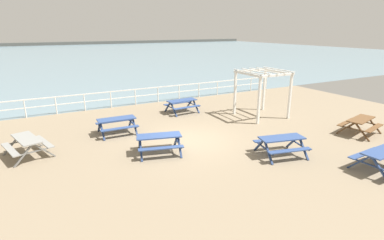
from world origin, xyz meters
name	(u,v)px	position (x,y,z in m)	size (l,w,h in m)	color
ground_plane	(189,143)	(0.00, 0.00, -0.10)	(30.00, 24.00, 0.20)	gray
sea_band	(63,55)	(0.00, 52.75, 0.00)	(142.00, 90.00, 0.01)	gray
distant_shoreline	(48,45)	(0.00, 95.75, 0.00)	(142.00, 6.00, 1.80)	#4C4C47
seaward_railing	(135,94)	(0.00, 7.75, 0.74)	(23.07, 0.07, 1.08)	white
picnic_table_near_left	(27,142)	(-6.51, 1.54, 0.58)	(1.92, 2.13, 0.80)	gray
picnic_table_near_right	(281,142)	(2.53, -3.24, 0.58)	(2.09, 1.88, 0.80)	#334C84
picnic_table_mid_centre	(383,156)	(4.73, -5.99, 0.58)	(1.89, 1.64, 0.80)	#334C84
picnic_table_far_left	(182,103)	(1.91, 4.53, 0.58)	(1.90, 1.65, 0.80)	#334C84
picnic_table_far_right	(117,122)	(-2.63, 2.54, 0.58)	(1.84, 1.58, 0.80)	#334C84
picnic_table_seaward	(361,122)	(7.81, -3.12, 0.58)	(2.11, 1.89, 0.80)	brown
picnic_table_corner	(159,140)	(-1.72, -0.67, 0.58)	(2.13, 1.91, 0.80)	#334C84
lattice_pergola	(263,83)	(5.61, 1.58, 2.00)	(2.48, 2.60, 2.70)	white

